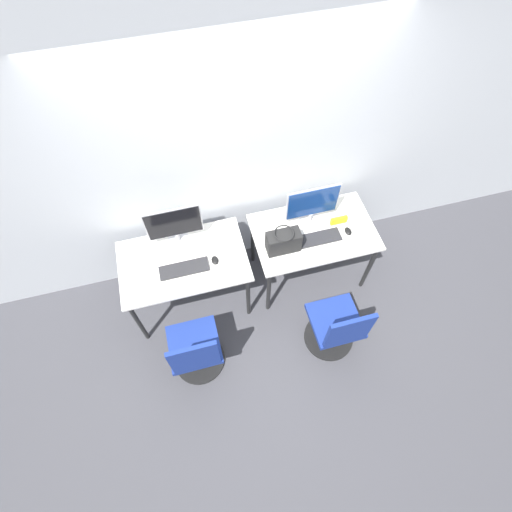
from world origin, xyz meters
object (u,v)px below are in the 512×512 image
monitor_left (174,225)px  office_chair_left (196,353)px  office_chair_right (336,329)px  keyboard_right (318,238)px  keyboard_left (184,269)px  monitor_right (312,205)px  mouse_right (348,231)px  handbag (283,241)px  mouse_left (215,260)px

monitor_left → office_chair_left: size_ratio=0.56×
office_chair_left → office_chair_right: same height
monitor_left → keyboard_right: 1.30m
keyboard_left → monitor_right: (1.24, 0.23, 0.22)m
mouse_right → handbag: handbag is taller
keyboard_left → mouse_right: bearing=0.1°
keyboard_left → mouse_right: size_ratio=4.81×
keyboard_left → mouse_right: 1.54m
monitor_left → office_chair_right: 1.72m
monitor_right → mouse_right: bearing=-36.8°
keyboard_left → keyboard_right: same height
office_chair_left → monitor_right: (1.30, 0.85, 0.62)m
keyboard_left → handbag: handbag is taller
keyboard_left → handbag: 0.90m
keyboard_right → mouse_left: bearing=179.5°
monitor_right → handbag: bearing=-144.6°
office_chair_left → monitor_left: bearing=86.3°
mouse_left → monitor_right: 1.01m
keyboard_right → office_chair_right: office_chair_right is taller
mouse_right → office_chair_right: bearing=-113.8°
office_chair_right → keyboard_right: bearing=88.0°
mouse_right → handbag: bearing=-178.4°
office_chair_right → monitor_left: bearing=139.0°
office_chair_right → handbag: 0.93m
mouse_left → office_chair_left: office_chair_left is taller
keyboard_right → handbag: 0.36m
keyboard_left → office_chair_right: size_ratio=0.49×
keyboard_left → handbag: size_ratio=1.44×
office_chair_left → monitor_right: bearing=33.3°
monitor_left → mouse_right: size_ratio=5.48×
office_chair_right → handbag: size_ratio=2.96×
monitor_left → keyboard_left: size_ratio=1.14×
monitor_left → keyboard_right: monitor_left is taller
mouse_left → keyboard_right: (0.96, -0.01, -0.01)m
monitor_left → monitor_right: size_ratio=1.00×
mouse_left → monitor_right: size_ratio=0.18×
monitor_left → office_chair_right: size_ratio=0.56×
mouse_right → keyboard_right: bearing=-179.8°
monitor_left → monitor_right: (1.24, -0.09, 0.00)m
monitor_left → handbag: 0.96m
office_chair_left → office_chair_right: 1.28m
monitor_left → mouse_left: (0.28, -0.31, -0.21)m
mouse_left → handbag: (0.62, -0.03, 0.10)m
monitor_right → handbag: 0.43m
keyboard_left → monitor_left: bearing=90.0°
monitor_left → mouse_right: (1.54, -0.32, -0.21)m
mouse_left → keyboard_left: bearing=-177.7°
office_chair_left → handbag: (0.96, 0.61, 0.51)m
keyboard_left → monitor_right: monitor_right is taller
monitor_right → keyboard_right: bearing=-90.0°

